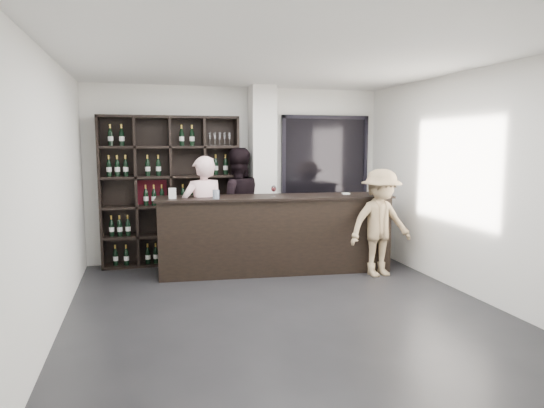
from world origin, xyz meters
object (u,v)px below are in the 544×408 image
object	(u,v)px
wine_shelf	(171,191)
taster_black	(237,206)
tasting_counter	(275,234)
customer	(380,223)
taster_pink	(203,215)

from	to	relation	value
wine_shelf	taster_black	distance (m)	1.09
tasting_counter	customer	distance (m)	1.59
tasting_counter	taster_pink	bearing A→B (deg)	175.26
customer	wine_shelf	bearing A→B (deg)	145.05
taster_pink	taster_black	size ratio (longest dim) A/B	0.94
wine_shelf	taster_black	size ratio (longest dim) A/B	1.27
tasting_counter	taster_pink	world-z (taller)	taster_pink
tasting_counter	taster_black	distance (m)	0.94
taster_pink	customer	world-z (taller)	taster_pink
tasting_counter	customer	size ratio (longest dim) A/B	2.23
taster_pink	taster_black	world-z (taller)	taster_black
taster_black	customer	world-z (taller)	taster_black
wine_shelf	tasting_counter	size ratio (longest dim) A/B	0.67
wine_shelf	taster_pink	world-z (taller)	wine_shelf
tasting_counter	taster_pink	size ratio (longest dim) A/B	2.00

